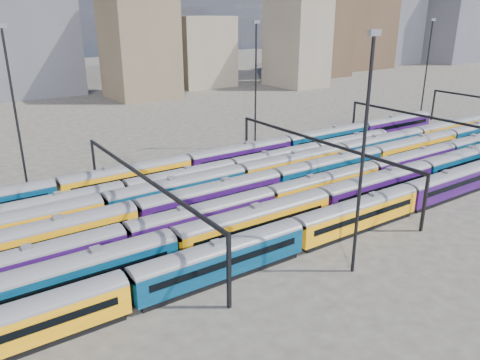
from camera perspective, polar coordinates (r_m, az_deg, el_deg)
ground at (r=71.86m, az=3.38°, el=-2.38°), size 500.00×500.00×0.00m
rake_0 at (r=62.77m, az=14.11°, el=-3.72°), size 103.80×3.04×5.12m
rake_1 at (r=72.59m, az=16.33°, el=-0.51°), size 156.08×3.26×5.50m
rake_2 at (r=65.17m, az=3.63°, el=-2.22°), size 125.53×3.06×5.16m
rake_3 at (r=65.59m, az=-3.48°, el=-1.87°), size 157.46×3.29×5.55m
rake_4 at (r=68.51m, az=-7.58°, el=-1.09°), size 154.76×3.23×5.45m
rake_5 at (r=70.70m, az=-13.97°, el=-1.22°), size 113.50×2.77×4.65m
rake_6 at (r=75.84m, az=-13.54°, el=0.55°), size 151.16×3.16×5.32m
gantry_1 at (r=60.07m, az=-11.82°, el=-0.40°), size 0.35×40.35×8.03m
gantry_2 at (r=75.88m, az=9.51°, el=4.01°), size 0.35×40.35×8.03m
gantry_3 at (r=98.53m, az=22.40°, el=6.43°), size 0.35×40.35×8.03m
mast_1 at (r=76.46m, az=-25.79°, el=7.97°), size 1.40×0.50×25.60m
mast_2 at (r=48.89m, az=14.81°, el=3.54°), size 1.40×0.50×25.60m
mast_3 at (r=95.65m, az=1.93°, el=11.92°), size 1.40×0.50×25.60m
mast_5 at (r=128.98m, az=21.80°, el=12.61°), size 1.40×0.50×25.60m
skyline at (r=215.13m, az=8.83°, el=17.94°), size 399.22×60.48×50.03m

